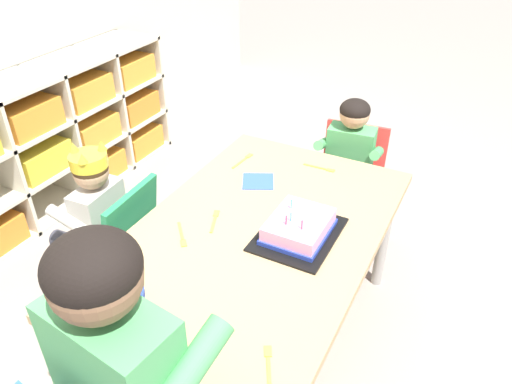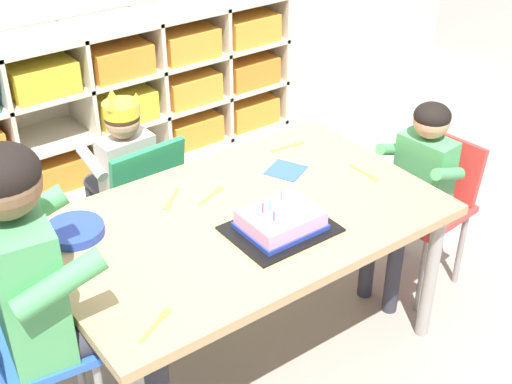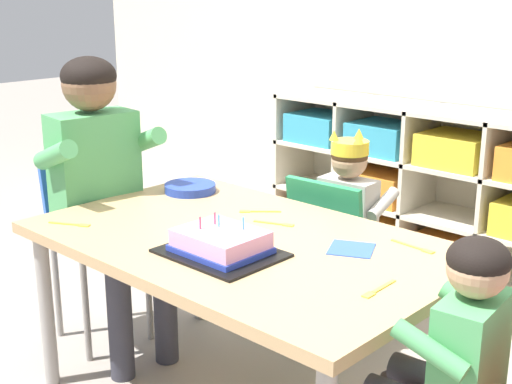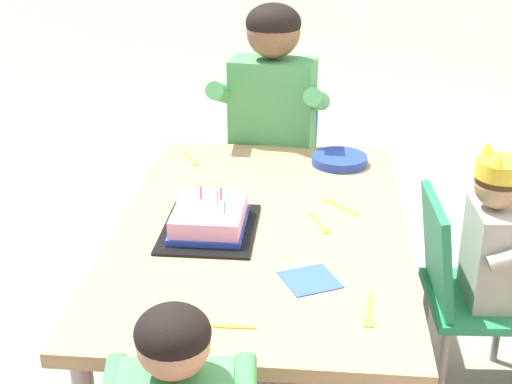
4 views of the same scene
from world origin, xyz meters
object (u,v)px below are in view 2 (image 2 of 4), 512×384
(classroom_chair_adult_side, at_px, (21,348))
(guest_at_table_side, at_px, (416,178))
(fork_beside_plate_stack, at_px, (171,200))
(fork_near_child_seat, at_px, (366,174))
(fork_by_napkin, at_px, (290,146))
(classroom_chair_blue, at_px, (139,201))
(fork_near_cake_tray, at_px, (157,322))
(activity_table, at_px, (242,229))
(adult_helper_seated, at_px, (48,274))
(child_with_crown, at_px, (122,163))
(classroom_chair_guest_side, at_px, (427,199))
(birthday_cake_on_tray, at_px, (280,222))
(paper_plate_stack, at_px, (74,231))
(fork_at_table_front_edge, at_px, (212,194))

(classroom_chair_adult_side, bearing_deg, guest_at_table_side, -85.40)
(classroom_chair_adult_side, xyz_separation_m, fork_beside_plate_stack, (0.63, 0.23, 0.13))
(fork_near_child_seat, relative_size, fork_by_napkin, 0.94)
(fork_by_napkin, bearing_deg, classroom_chair_blue, -26.05)
(classroom_chair_adult_side, bearing_deg, fork_near_cake_tray, -124.76)
(classroom_chair_adult_side, relative_size, fork_beside_plate_stack, 6.31)
(activity_table, bearing_deg, adult_helper_seated, -177.18)
(child_with_crown, relative_size, classroom_chair_guest_side, 1.31)
(fork_by_napkin, bearing_deg, fork_beside_plate_stack, 11.76)
(classroom_chair_adult_side, xyz_separation_m, classroom_chair_guest_side, (1.60, -0.07, -0.08))
(adult_helper_seated, bearing_deg, classroom_chair_guest_side, -84.48)
(fork_beside_plate_stack, distance_m, fork_near_child_seat, 0.70)
(child_with_crown, bearing_deg, fork_near_cake_tray, 64.99)
(classroom_chair_guest_side, bearing_deg, adult_helper_seated, -97.91)
(birthday_cake_on_tray, height_order, fork_near_child_seat, birthday_cake_on_tray)
(fork_near_cake_tray, bearing_deg, activity_table, -177.63)
(paper_plate_stack, bearing_deg, fork_by_napkin, 3.62)
(child_with_crown, xyz_separation_m, guest_at_table_side, (0.82, -0.79, 0.02))
(activity_table, height_order, classroom_chair_adult_side, classroom_chair_adult_side)
(activity_table, relative_size, fork_near_child_seat, 9.36)
(classroom_chair_adult_side, bearing_deg, classroom_chair_guest_side, -84.86)
(fork_beside_plate_stack, distance_m, fork_by_napkin, 0.56)
(birthday_cake_on_tray, relative_size, fork_near_cake_tray, 2.50)
(guest_at_table_side, relative_size, fork_beside_plate_stack, 7.09)
(guest_at_table_side, bearing_deg, fork_near_cake_tray, -86.98)
(paper_plate_stack, bearing_deg, child_with_crown, 50.09)
(classroom_chair_blue, xyz_separation_m, adult_helper_seated, (-0.58, -0.61, 0.30))
(guest_at_table_side, distance_m, fork_at_table_front_edge, 0.79)
(classroom_chair_adult_side, xyz_separation_m, fork_at_table_front_edge, (0.76, 0.18, 0.13))
(fork_near_child_seat, distance_m, fork_at_table_front_edge, 0.56)
(fork_near_cake_tray, bearing_deg, adult_helper_seated, -82.52)
(child_with_crown, xyz_separation_m, fork_near_cake_tray, (-0.39, -0.98, 0.09))
(adult_helper_seated, distance_m, paper_plate_stack, 0.32)
(child_with_crown, bearing_deg, adult_helper_seated, 48.39)
(classroom_chair_adult_side, relative_size, paper_plate_stack, 3.80)
(classroom_chair_blue, height_order, paper_plate_stack, classroom_chair_blue)
(child_with_crown, xyz_separation_m, paper_plate_stack, (-0.39, -0.47, 0.10))
(classroom_chair_guest_side, bearing_deg, fork_near_cake_tray, -87.20)
(fork_near_cake_tray, bearing_deg, fork_by_napkin, -176.45)
(child_with_crown, distance_m, fork_at_table_front_edge, 0.54)
(child_with_crown, xyz_separation_m, fork_at_table_front_edge, (0.08, -0.53, 0.09))
(child_with_crown, xyz_separation_m, classroom_chair_guest_side, (0.92, -0.77, -0.12))
(activity_table, relative_size, child_with_crown, 1.61)
(classroom_chair_adult_side, height_order, birthday_cake_on_tray, classroom_chair_adult_side)
(fork_beside_plate_stack, bearing_deg, fork_near_child_seat, -64.06)
(classroom_chair_blue, height_order, adult_helper_seated, adult_helper_seated)
(classroom_chair_blue, distance_m, paper_plate_stack, 0.59)
(classroom_chair_adult_side, height_order, classroom_chair_guest_side, classroom_chair_adult_side)
(classroom_chair_guest_side, bearing_deg, classroom_chair_adult_side, -98.30)
(classroom_chair_guest_side, relative_size, paper_plate_stack, 3.26)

